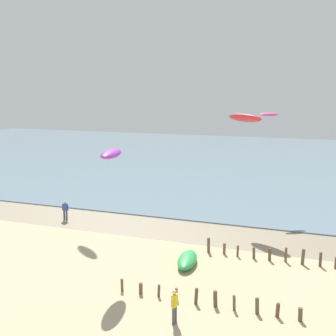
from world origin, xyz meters
TOP-DOWN VIEW (x-y plane):
  - wet_sand_strip at (0.00, 20.42)m, footprint 120.00×5.39m
  - sea at (0.00, 58.11)m, footprint 160.00×70.00m
  - groyne_mid at (2.09, 9.09)m, footprint 9.76×0.31m
  - person_nearest_camera at (0.70, 6.80)m, footprint 0.23×0.57m
  - person_mid_beach at (-13.85, 19.69)m, footprint 0.56×0.28m
  - grounded_kite at (-0.97, 13.94)m, footprint 1.66×3.37m
  - kite_aloft_2 at (0.45, 24.65)m, footprint 3.62×2.92m
  - kite_aloft_4 at (-5.07, 11.63)m, footprint 1.65×3.23m
  - kite_aloft_6 at (1.79, 29.21)m, footprint 1.87×1.55m

SIDE VIEW (x-z plane):
  - wet_sand_strip at x=0.00m, z-range 0.00..0.01m
  - sea at x=0.00m, z-range 0.00..0.10m
  - grounded_kite at x=-0.97m, z-range 0.00..0.64m
  - groyne_mid at x=2.09m, z-range -0.06..0.82m
  - person_nearest_camera at x=0.70m, z-range 0.06..1.77m
  - person_mid_beach at x=-13.85m, z-range 0.06..1.77m
  - kite_aloft_4 at x=-5.07m, z-range 7.03..7.56m
  - kite_aloft_2 at x=0.45m, z-range 8.30..9.30m
  - kite_aloft_6 at x=1.79m, z-range 8.67..9.08m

